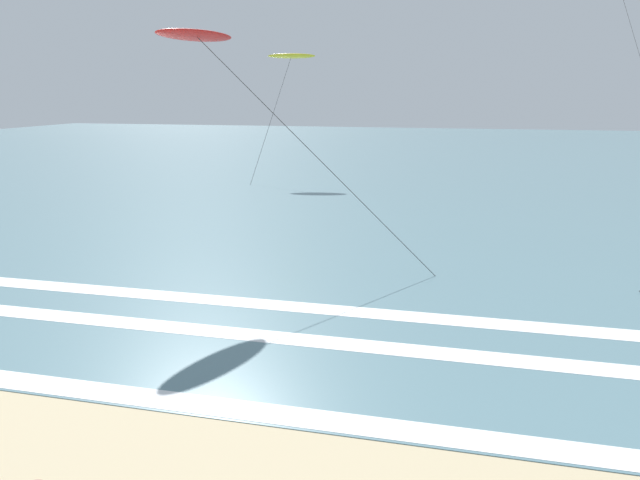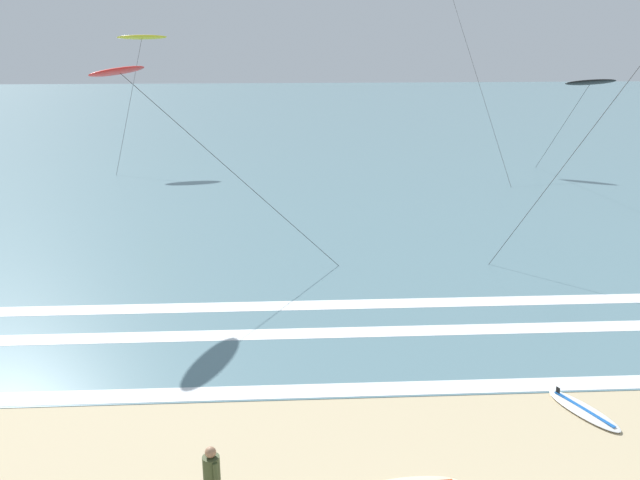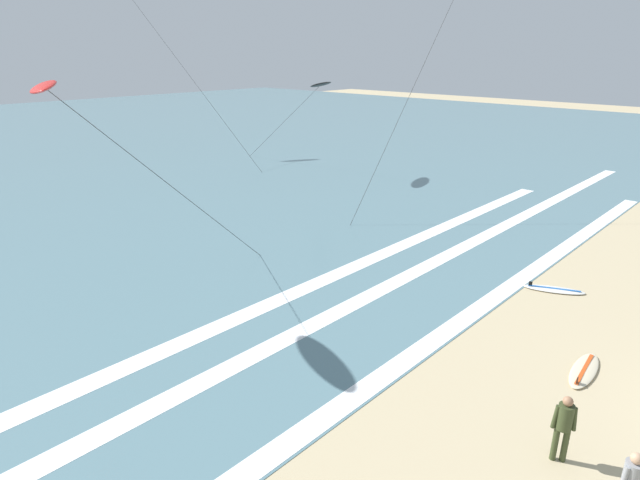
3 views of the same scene
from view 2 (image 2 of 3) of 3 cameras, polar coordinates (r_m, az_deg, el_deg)
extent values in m
cube|color=slate|center=(60.50, -0.74, 9.43)|extent=(140.00, 90.00, 0.01)
cube|color=white|center=(18.07, 10.30, -12.07)|extent=(37.00, 0.67, 0.01)
cube|color=white|center=(20.67, 2.94, -7.74)|extent=(56.58, 0.71, 0.01)
cube|color=white|center=(22.57, 1.93, -5.44)|extent=(37.94, 0.76, 0.01)
cylinder|color=#384223|center=(13.29, -9.10, -18.55)|extent=(0.32, 0.32, 0.58)
cylinder|color=#384223|center=(13.45, -9.44, -18.22)|extent=(0.15, 0.16, 0.56)
cylinder|color=#384223|center=(13.17, -8.73, -19.06)|extent=(0.15, 0.16, 0.56)
sphere|color=#9E7051|center=(13.07, -9.18, -17.19)|extent=(0.21, 0.21, 0.21)
ellipsoid|color=silver|center=(17.96, 21.26, -13.19)|extent=(1.44, 2.16, 0.09)
cube|color=#1959B2|center=(17.94, 21.28, -13.06)|extent=(0.85, 1.66, 0.01)
cube|color=black|center=(18.35, 19.35, -11.82)|extent=(0.07, 0.12, 0.16)
ellipsoid|color=black|center=(36.21, 21.82, 12.21)|extent=(3.27, 1.86, 0.43)
cylinder|color=#333333|center=(40.98, 19.48, 8.65)|extent=(1.22, 9.20, 6.14)
cylinder|color=#333333|center=(45.55, 12.60, 14.60)|extent=(1.60, 14.52, 13.29)
ellipsoid|color=red|center=(24.95, -16.62, 13.43)|extent=(1.85, 3.27, 0.43)
cylinder|color=#333333|center=(24.94, -7.18, 5.52)|extent=(7.70, 0.14, 7.33)
ellipsoid|color=yellow|center=(47.66, -14.72, 16.15)|extent=(3.29, 1.36, 0.43)
cylinder|color=#333333|center=(45.27, -15.70, 10.96)|extent=(1.12, 5.66, 7.95)
camera|label=1|loc=(7.32, 20.62, -10.57)|focal=34.17mm
camera|label=3|loc=(14.12, -58.32, 6.82)|focal=29.63mm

